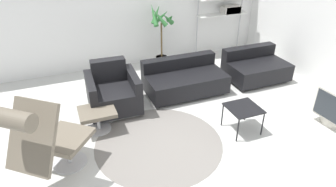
{
  "coord_description": "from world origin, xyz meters",
  "views": [
    {
      "loc": [
        -1.38,
        -3.3,
        2.73
      ],
      "look_at": [
        0.04,
        0.29,
        0.55
      ],
      "focal_mm": 32.0,
      "sensor_mm": 36.0,
      "label": 1
    }
  ],
  "objects_px": {
    "lounge_chair": "(42,135)",
    "couch_second": "(255,68)",
    "armchair_red": "(113,93)",
    "couch_low": "(184,80)",
    "side_table": "(243,110)",
    "potted_plant": "(161,38)",
    "ottoman": "(97,115)",
    "shelf_unit": "(223,3)"
  },
  "relations": [
    {
      "from": "ottoman",
      "to": "couch_low",
      "type": "distance_m",
      "value": 1.82
    },
    {
      "from": "side_table",
      "to": "potted_plant",
      "type": "relative_size",
      "value": 0.34
    },
    {
      "from": "potted_plant",
      "to": "side_table",
      "type": "bearing_deg",
      "value": -83.17
    },
    {
      "from": "armchair_red",
      "to": "shelf_unit",
      "type": "bearing_deg",
      "value": -150.02
    },
    {
      "from": "shelf_unit",
      "to": "armchair_red",
      "type": "bearing_deg",
      "value": -152.18
    },
    {
      "from": "armchair_red",
      "to": "shelf_unit",
      "type": "height_order",
      "value": "shelf_unit"
    },
    {
      "from": "armchair_red",
      "to": "potted_plant",
      "type": "relative_size",
      "value": 0.61
    },
    {
      "from": "ottoman",
      "to": "armchair_red",
      "type": "height_order",
      "value": "armchair_red"
    },
    {
      "from": "potted_plant",
      "to": "shelf_unit",
      "type": "height_order",
      "value": "shelf_unit"
    },
    {
      "from": "ottoman",
      "to": "potted_plant",
      "type": "xyz_separation_m",
      "value": [
        1.69,
        1.81,
        0.39
      ]
    },
    {
      "from": "side_table",
      "to": "shelf_unit",
      "type": "relative_size",
      "value": 0.24
    },
    {
      "from": "armchair_red",
      "to": "couch_low",
      "type": "relative_size",
      "value": 0.58
    },
    {
      "from": "side_table",
      "to": "shelf_unit",
      "type": "height_order",
      "value": "shelf_unit"
    },
    {
      "from": "lounge_chair",
      "to": "potted_plant",
      "type": "bearing_deg",
      "value": 87.4
    },
    {
      "from": "couch_second",
      "to": "side_table",
      "type": "height_order",
      "value": "couch_second"
    },
    {
      "from": "ottoman",
      "to": "couch_second",
      "type": "xyz_separation_m",
      "value": [
        3.24,
        0.6,
        -0.04
      ]
    },
    {
      "from": "armchair_red",
      "to": "lounge_chair",
      "type": "bearing_deg",
      "value": 54.57
    },
    {
      "from": "side_table",
      "to": "armchair_red",
      "type": "bearing_deg",
      "value": 141.67
    },
    {
      "from": "lounge_chair",
      "to": "armchair_red",
      "type": "relative_size",
      "value": 1.45
    },
    {
      "from": "couch_second",
      "to": "potted_plant",
      "type": "bearing_deg",
      "value": -38.12
    },
    {
      "from": "ottoman",
      "to": "armchair_red",
      "type": "distance_m",
      "value": 0.62
    },
    {
      "from": "armchair_red",
      "to": "potted_plant",
      "type": "distance_m",
      "value": 1.9
    },
    {
      "from": "couch_low",
      "to": "side_table",
      "type": "distance_m",
      "value": 1.47
    },
    {
      "from": "lounge_chair",
      "to": "potted_plant",
      "type": "distance_m",
      "value": 3.6
    },
    {
      "from": "lounge_chair",
      "to": "couch_second",
      "type": "distance_m",
      "value": 4.24
    },
    {
      "from": "ottoman",
      "to": "armchair_red",
      "type": "relative_size",
      "value": 0.63
    },
    {
      "from": "couch_low",
      "to": "shelf_unit",
      "type": "height_order",
      "value": "shelf_unit"
    },
    {
      "from": "lounge_chair",
      "to": "couch_second",
      "type": "xyz_separation_m",
      "value": [
        3.95,
        1.47,
        -0.47
      ]
    },
    {
      "from": "side_table",
      "to": "potted_plant",
      "type": "distance_m",
      "value": 2.64
    },
    {
      "from": "couch_low",
      "to": "potted_plant",
      "type": "height_order",
      "value": "potted_plant"
    },
    {
      "from": "ottoman",
      "to": "shelf_unit",
      "type": "distance_m",
      "value": 3.94
    },
    {
      "from": "lounge_chair",
      "to": "couch_low",
      "type": "distance_m",
      "value": 2.88
    },
    {
      "from": "side_table",
      "to": "couch_second",
      "type": "bearing_deg",
      "value": 48.58
    },
    {
      "from": "lounge_chair",
      "to": "shelf_unit",
      "type": "height_order",
      "value": "shelf_unit"
    },
    {
      "from": "lounge_chair",
      "to": "ottoman",
      "type": "xyz_separation_m",
      "value": [
        0.71,
        0.87,
        -0.44
      ]
    },
    {
      "from": "armchair_red",
      "to": "couch_second",
      "type": "xyz_separation_m",
      "value": [
        2.89,
        0.09,
        -0.07
      ]
    },
    {
      "from": "couch_second",
      "to": "shelf_unit",
      "type": "distance_m",
      "value": 1.74
    },
    {
      "from": "lounge_chair",
      "to": "armchair_red",
      "type": "distance_m",
      "value": 1.79
    },
    {
      "from": "lounge_chair",
      "to": "ottoman",
      "type": "distance_m",
      "value": 1.2
    },
    {
      "from": "armchair_red",
      "to": "couch_second",
      "type": "distance_m",
      "value": 2.89
    },
    {
      "from": "lounge_chair",
      "to": "couch_low",
      "type": "xyz_separation_m",
      "value": [
        2.41,
        1.5,
        -0.47
      ]
    },
    {
      "from": "lounge_chair",
      "to": "ottoman",
      "type": "relative_size",
      "value": 2.31
    }
  ]
}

